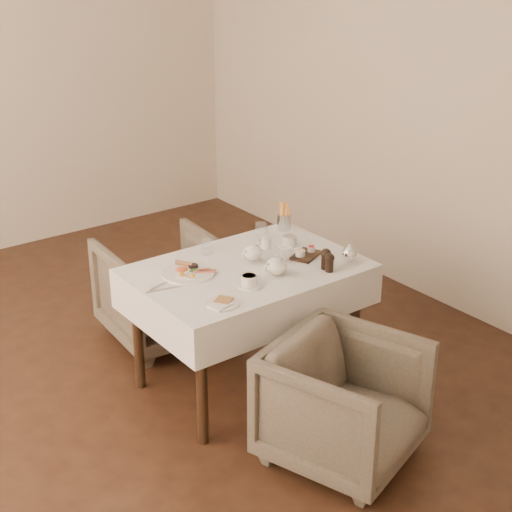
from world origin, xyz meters
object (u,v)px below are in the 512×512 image
at_px(breakfast_plate, 188,272).
at_px(teapot_centre, 253,251).
at_px(armchair_far, 164,289).
at_px(table, 247,286).
at_px(armchair_near, 344,403).

distance_m(breakfast_plate, teapot_centre, 0.40).
relative_size(armchair_far, teapot_centre, 4.97).
relative_size(table, teapot_centre, 8.50).
distance_m(armchair_near, teapot_centre, 1.05).
relative_size(armchair_near, teapot_centre, 4.74).
height_order(armchair_near, breakfast_plate, breakfast_plate).
relative_size(armchair_near, armchair_far, 0.95).
height_order(table, armchair_far, table).
bearing_deg(armchair_far, armchair_near, 96.20).
bearing_deg(table, armchair_far, 96.94).
xyz_separation_m(armchair_near, teapot_centre, (0.11, 0.92, 0.49)).
xyz_separation_m(table, breakfast_plate, (-0.32, 0.12, 0.13)).
bearing_deg(breakfast_plate, table, -24.50).
bearing_deg(armchair_near, teapot_centre, 64.51).
distance_m(table, armchair_far, 0.85).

